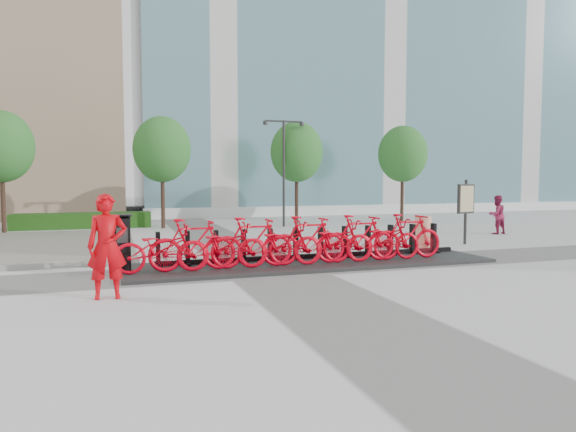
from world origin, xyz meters
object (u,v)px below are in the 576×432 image
object	(u,v)px
kiosk	(122,244)
pedestrian	(497,215)
bike_0	(161,249)
construction_barrel	(423,232)
map_sign	(466,202)
worker_red	(107,246)

from	to	relation	value
kiosk	pedestrian	world-z (taller)	pedestrian
bike_0	construction_barrel	xyz separation A→B (m)	(8.53, 2.38, -0.12)
pedestrian	construction_barrel	world-z (taller)	pedestrian
map_sign	kiosk	bearing A→B (deg)	-179.20
construction_barrel	map_sign	size ratio (longest dim) A/B	0.46
pedestrian	map_sign	world-z (taller)	map_sign
bike_0	map_sign	xyz separation A→B (m)	(10.43, 2.69, 0.83)
kiosk	bike_0	bearing A→B (deg)	-31.32
kiosk	pedestrian	distance (m)	15.36
bike_0	kiosk	xyz separation A→B (m)	(-0.84, 0.41, 0.10)
map_sign	bike_0	bearing A→B (deg)	-176.20
worker_red	map_sign	size ratio (longest dim) A/B	0.88
construction_barrel	kiosk	bearing A→B (deg)	-168.13
worker_red	map_sign	distance (m)	12.48
bike_0	map_sign	world-z (taller)	map_sign
bike_0	construction_barrel	distance (m)	8.86
bike_0	worker_red	xyz separation A→B (m)	(-1.13, -1.98, 0.34)
kiosk	worker_red	bearing A→B (deg)	-102.61
bike_0	kiosk	size ratio (longest dim) A/B	1.55
bike_0	construction_barrel	world-z (taller)	bike_0
bike_0	construction_barrel	bearing A→B (deg)	-74.44
pedestrian	kiosk	bearing A→B (deg)	14.98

